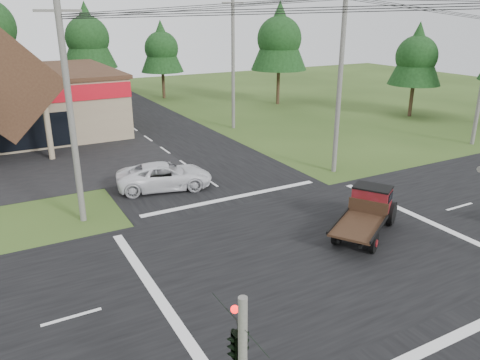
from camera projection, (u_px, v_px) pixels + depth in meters
ground at (308, 250)px, 20.50m from camera, size 120.00×120.00×0.00m
road_ns at (308, 250)px, 20.49m from camera, size 12.00×120.00×0.02m
road_ew at (308, 250)px, 20.49m from camera, size 120.00×12.00×0.02m
traffic_signal_corner at (239, 329)px, 9.86m from camera, size 0.53×2.48×4.40m
utility_pole_nw at (71, 114)px, 21.64m from camera, size 2.00×0.30×10.50m
utility_pole_ne at (340, 80)px, 28.74m from camera, size 2.00×0.30×11.50m
utility_pole_n at (233, 63)px, 40.34m from camera, size 2.00×0.30×11.20m
tree_row_d at (87, 36)px, 52.64m from camera, size 6.16×6.16×11.11m
tree_row_e at (161, 47)px, 55.08m from camera, size 5.04×5.04×9.09m
tree_side_ne at (279, 37)px, 50.92m from camera, size 6.16×6.16×11.11m
tree_side_e_near at (417, 54)px, 45.11m from camera, size 5.04×5.04×9.09m
antique_flatbed_truck at (365, 214)px, 21.55m from camera, size 5.35×4.33×2.13m
white_pickup at (165, 176)px, 27.47m from camera, size 5.97×3.78×1.54m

